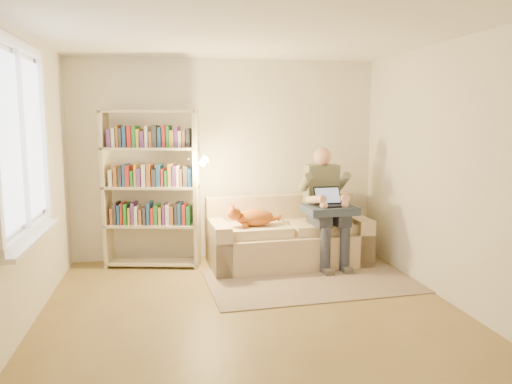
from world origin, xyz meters
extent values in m
plane|color=olive|center=(0.00, 0.00, 0.00)|extent=(4.50, 4.50, 0.00)
cube|color=white|center=(0.00, 0.00, 2.60)|extent=(4.00, 4.50, 0.02)
cube|color=silver|center=(-2.00, 0.00, 1.30)|extent=(0.02, 4.50, 2.60)
cube|color=silver|center=(2.00, 0.00, 1.30)|extent=(0.02, 4.50, 2.60)
cube|color=silver|center=(0.00, 2.25, 1.30)|extent=(4.00, 0.02, 2.60)
cube|color=silver|center=(0.00, -2.25, 1.30)|extent=(4.00, 0.02, 2.60)
plane|color=white|center=(-1.97, 0.20, 1.65)|extent=(0.00, 1.50, 1.50)
cube|color=white|center=(-1.96, 0.20, 2.44)|extent=(0.05, 1.50, 0.08)
cube|color=white|center=(-1.96, 0.20, 0.86)|extent=(0.05, 1.50, 0.08)
cube|color=white|center=(-1.96, 0.20, 1.65)|extent=(0.04, 0.05, 1.50)
cube|color=white|center=(-1.92, 0.20, 0.81)|extent=(0.12, 1.52, 0.04)
cube|color=beige|center=(0.72, 1.70, 0.21)|extent=(2.03, 1.01, 0.42)
cube|color=beige|center=(0.70, 2.05, 0.63)|extent=(1.99, 0.32, 0.43)
cube|color=beige|center=(-0.17, 1.65, 0.30)|extent=(0.25, 0.90, 0.59)
cube|color=beige|center=(1.61, 1.75, 0.30)|extent=(0.25, 0.90, 0.59)
cube|color=beige|center=(0.27, 1.62, 0.48)|extent=(0.88, 0.64, 0.12)
cube|color=beige|center=(1.17, 1.68, 0.48)|extent=(0.88, 0.64, 0.12)
cube|color=slate|center=(1.16, 1.76, 0.97)|extent=(0.43, 0.25, 0.57)
sphere|color=#E0A483|center=(1.17, 1.74, 1.36)|extent=(0.23, 0.23, 0.23)
cube|color=#313645|center=(1.06, 1.48, 0.63)|extent=(0.19, 0.48, 0.18)
cube|color=#313645|center=(1.30, 1.50, 0.63)|extent=(0.19, 0.48, 0.18)
cylinder|color=#313645|center=(1.07, 1.26, 0.28)|extent=(0.12, 0.12, 0.56)
cylinder|color=#313645|center=(1.32, 1.27, 0.28)|extent=(0.12, 0.12, 0.56)
ellipsoid|color=orange|center=(0.28, 1.59, 0.64)|extent=(0.48, 0.27, 0.21)
sphere|color=orange|center=(0.01, 1.54, 0.71)|extent=(0.16, 0.16, 0.16)
cylinder|color=orange|center=(0.52, 1.66, 0.60)|extent=(0.23, 0.06, 0.06)
cube|color=#2C374E|center=(1.20, 1.47, 0.73)|extent=(0.64, 0.53, 0.09)
cube|color=black|center=(1.20, 1.43, 0.79)|extent=(0.35, 0.26, 0.02)
cube|color=black|center=(1.19, 1.55, 0.90)|extent=(0.34, 0.14, 0.21)
plane|color=#8CA5CC|center=(1.19, 1.55, 0.90)|extent=(0.32, 0.16, 0.27)
cube|color=beige|center=(-1.51, 2.02, 0.98)|extent=(0.10, 0.30, 1.95)
cube|color=beige|center=(-0.42, 1.78, 0.98)|extent=(0.10, 0.30, 1.95)
cube|color=beige|center=(-0.97, 1.90, 0.05)|extent=(1.20, 0.53, 0.03)
cube|color=beige|center=(-0.97, 1.90, 0.53)|extent=(1.20, 0.53, 0.03)
cube|color=beige|center=(-0.97, 1.90, 1.00)|extent=(1.20, 0.53, 0.03)
cube|color=beige|center=(-0.97, 1.90, 1.48)|extent=(1.20, 0.53, 0.03)
cube|color=beige|center=(-0.97, 1.90, 1.92)|extent=(1.20, 0.53, 0.03)
cube|color=#1E4C8C|center=(-0.97, 1.90, 0.66)|extent=(1.02, 0.44, 0.23)
cube|color=#B2261E|center=(-0.97, 1.90, 1.14)|extent=(1.02, 0.44, 0.23)
cube|color=#267233|center=(-0.97, 1.90, 1.61)|extent=(1.02, 0.44, 0.23)
cylinder|color=beige|center=(-0.50, 1.80, 1.04)|extent=(0.11, 0.11, 0.04)
cone|color=beige|center=(-0.36, 1.64, 1.34)|extent=(0.16, 0.18, 0.16)
cube|color=gray|center=(0.81, 0.97, 0.01)|extent=(2.41, 1.52, 0.01)
camera|label=1|loc=(-0.77, -4.30, 1.83)|focal=35.00mm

